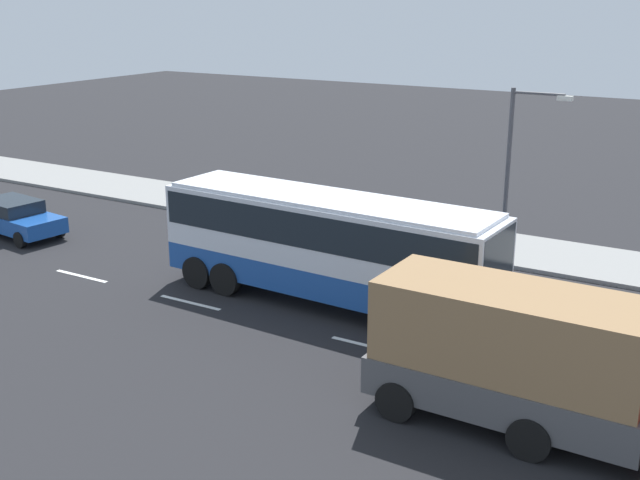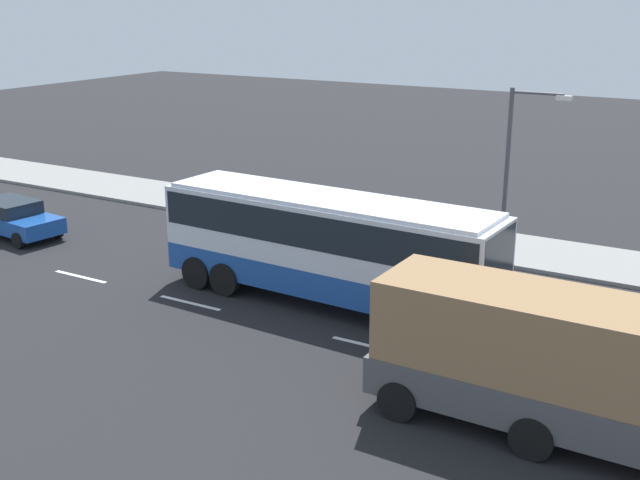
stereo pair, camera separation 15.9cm
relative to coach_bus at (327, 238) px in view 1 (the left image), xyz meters
The scene contains 8 objects.
ground_plane 2.21m from the coach_bus, 20.80° to the left, with size 120.00×120.00×0.00m, color black.
sidewalk_curb 8.47m from the coach_bus, 87.10° to the left, with size 80.00×4.00×0.15m, color gray.
lane_centreline 6.12m from the coach_bus, 22.98° to the right, with size 43.47×0.16×0.01m.
coach_bus is the anchor object (origin of this frame).
cargo_truck 9.19m from the coach_bus, 28.48° to the right, with size 8.46×2.72×3.26m.
car_blue_saloon 14.76m from the coach_bus, behind, with size 4.48×2.38×1.47m.
pedestrian_near_curb 8.71m from the coach_bus, 125.21° to the left, with size 0.32×0.32×1.55m.
street_lamp 7.82m from the coach_bus, 60.25° to the left, with size 2.11×0.24×6.24m.
Camera 1 is at (11.42, -20.54, 9.39)m, focal length 44.36 mm.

